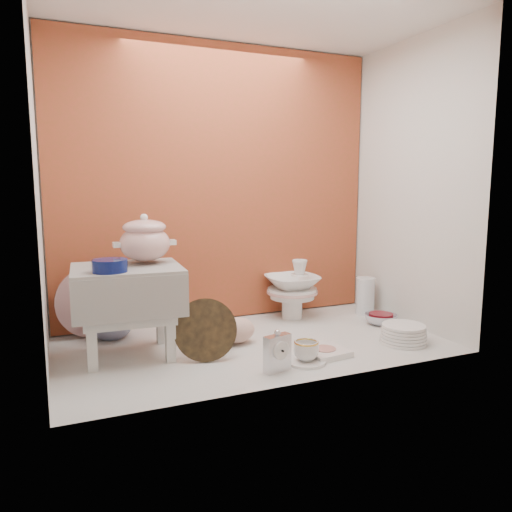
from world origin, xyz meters
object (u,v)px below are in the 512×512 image
at_px(blue_white_vase, 111,314).
at_px(porcelain_tower, 292,289).
at_px(floral_platter, 93,302).
at_px(crystal_bowl, 381,319).
at_px(gold_rim_teacup, 306,351).
at_px(soup_tureen, 145,238).
at_px(plush_pig, 236,330).
at_px(dinner_plate_stack, 404,334).
at_px(step_stool, 128,312).
at_px(mantel_clock, 277,351).

relative_size(blue_white_vase, porcelain_tower, 0.71).
height_order(floral_platter, blue_white_vase, floral_platter).
bearing_deg(crystal_bowl, gold_rim_teacup, -151.60).
distance_m(soup_tureen, blue_white_vase, 0.48).
bearing_deg(porcelain_tower, gold_rim_teacup, -112.21).
xyz_separation_m(soup_tureen, plush_pig, (0.40, -0.09, -0.45)).
height_order(dinner_plate_stack, crystal_bowl, dinner_plate_stack).
height_order(step_stool, porcelain_tower, step_stool).
bearing_deg(floral_platter, step_stool, -71.07).
bearing_deg(plush_pig, mantel_clock, -85.19).
relative_size(blue_white_vase, plush_pig, 1.03).
relative_size(plush_pig, gold_rim_teacup, 2.13).
xyz_separation_m(gold_rim_teacup, dinner_plate_stack, (0.56, 0.05, -0.01)).
distance_m(plush_pig, gold_rim_teacup, 0.40).
bearing_deg(blue_white_vase, soup_tureen, -61.50).
bearing_deg(mantel_clock, blue_white_vase, 112.18).
xyz_separation_m(gold_rim_teacup, porcelain_tower, (0.27, 0.65, 0.11)).
height_order(step_stool, plush_pig, step_stool).
bearing_deg(mantel_clock, dinner_plate_stack, -8.44).
relative_size(soup_tureen, porcelain_tower, 0.79).
height_order(blue_white_vase, plush_pig, blue_white_vase).
xyz_separation_m(floral_platter, dinner_plate_stack, (1.36, -0.68, -0.13)).
distance_m(mantel_clock, gold_rim_teacup, 0.16).
bearing_deg(step_stool, blue_white_vase, 101.20).
bearing_deg(crystal_bowl, porcelain_tower, 142.11).
height_order(step_stool, blue_white_vase, step_stool).
height_order(blue_white_vase, mantel_clock, blue_white_vase).
bearing_deg(blue_white_vase, dinner_plate_stack, -26.35).
height_order(mantel_clock, plush_pig, mantel_clock).
relative_size(crystal_bowl, porcelain_tower, 0.53).
bearing_deg(plush_pig, step_stool, 177.17).
distance_m(mantel_clock, porcelain_tower, 0.81).
height_order(gold_rim_teacup, crystal_bowl, gold_rim_teacup).
bearing_deg(gold_rim_teacup, step_stool, 150.62).
relative_size(step_stool, gold_rim_teacup, 4.24).
xyz_separation_m(mantel_clock, dinner_plate_stack, (0.71, 0.09, -0.04)).
relative_size(soup_tureen, blue_white_vase, 1.11).
bearing_deg(floral_platter, gold_rim_teacup, -42.63).
relative_size(soup_tureen, gold_rim_teacup, 2.44).
relative_size(step_stool, dinner_plate_stack, 2.04).
distance_m(step_stool, mantel_clock, 0.68).
bearing_deg(mantel_clock, soup_tureen, 116.29).
distance_m(blue_white_vase, mantel_clock, 0.92).
xyz_separation_m(step_stool, soup_tureen, (0.09, 0.06, 0.31)).
bearing_deg(step_stool, plush_pig, 0.17).
distance_m(soup_tureen, mantel_clock, 0.77).
bearing_deg(step_stool, mantel_clock, -35.25).
bearing_deg(crystal_bowl, floral_platter, 165.27).
bearing_deg(step_stool, porcelain_tower, 19.56).
height_order(step_stool, soup_tureen, soup_tureen).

